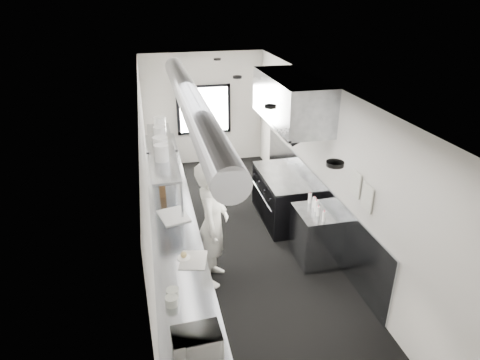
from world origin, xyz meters
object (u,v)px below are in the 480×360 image
deli_tub_a (172,301)px  plate_stack_d (160,126)px  far_work_table (162,160)px  line_cook (212,224)px  range (283,197)px  squeeze_bottle_c (316,206)px  exhaust_hood (291,100)px  deli_tub_b (173,293)px  pass_shelf (162,150)px  squeeze_bottle_a (324,216)px  squeeze_bottle_b (318,211)px  cutting_board (174,216)px  knife_block (162,188)px  microwave (197,343)px  squeeze_bottle_e (310,198)px  plate_stack_b (160,146)px  squeeze_bottle_d (314,202)px  prep_counter (176,246)px  plate_stack_a (162,153)px  small_plate (184,258)px  bottle_station (316,235)px  plate_stack_c (160,135)px

deli_tub_a → plate_stack_d: plate_stack_d is taller
far_work_table → line_cook: size_ratio=0.60×
range → squeeze_bottle_c: squeeze_bottle_c is taller
exhaust_hood → deli_tub_b: bearing=-129.3°
pass_shelf → far_work_table: pass_shelf is taller
squeeze_bottle_a → squeeze_bottle_b: squeeze_bottle_a is taller
cutting_board → knife_block: knife_block is taller
range → deli_tub_a: deli_tub_a is taller
microwave → squeeze_bottle_e: size_ratio=2.53×
deli_tub_b → plate_stack_b: size_ratio=0.47×
knife_block → squeeze_bottle_d: bearing=-22.4°
knife_block → plate_stack_b: plate_stack_b is taller
prep_counter → squeeze_bottle_a: squeeze_bottle_a is taller
plate_stack_a → plate_stack_d: bearing=88.1°
microwave → cutting_board: bearing=87.7°
pass_shelf → far_work_table: size_ratio=2.50×
small_plate → squeeze_bottle_a: size_ratio=1.08×
squeeze_bottle_c → squeeze_bottle_d: squeeze_bottle_c is taller
bottle_station → deli_tub_b: size_ratio=5.90×
bottle_station → squeeze_bottle_c: (-0.03, 0.02, 0.55)m
plate_stack_a → bottle_station: bearing=-24.8°
deli_tub_b → far_work_table: bearing=88.4°
squeeze_bottle_e → squeeze_bottle_d: bearing=-87.0°
deli_tub_a → cutting_board: deli_tub_a is taller
small_plate → bottle_station: bearing=19.4°
exhaust_hood → deli_tub_b: (-2.40, -2.93, -1.44)m
range → far_work_table: size_ratio=1.33×
plate_stack_c → squeeze_bottle_c: size_ratio=1.68×
bottle_station → squeeze_bottle_e: (-0.02, 0.31, 0.54)m
bottle_station → microwave: size_ratio=2.03×
bottle_station → cutting_board: bearing=170.9°
deli_tub_a → microwave: bearing=-75.8°
squeeze_bottle_a → plate_stack_d: bearing=129.5°
plate_stack_b → squeeze_bottle_d: size_ratio=1.81×
deli_tub_b → cutting_board: deli_tub_b is taller
squeeze_bottle_d → range: bearing=94.6°
exhaust_hood → squeeze_bottle_b: size_ratio=13.82×
squeeze_bottle_e → exhaust_hood: bearing=91.8°
plate_stack_a → squeeze_bottle_a: bearing=-30.7°
range → squeeze_bottle_a: (0.08, -1.70, 0.51)m
bottle_station → deli_tub_a: (-2.47, -1.66, 0.50)m
deli_tub_b → knife_block: knife_block is taller
line_cook → squeeze_bottle_a: (1.72, -0.14, -0.01)m
pass_shelf → squeeze_bottle_c: pass_shelf is taller
squeeze_bottle_b → prep_counter: bearing=171.9°
exhaust_hood → squeeze_bottle_e: bearing=-88.2°
line_cook → squeeze_bottle_d: 1.77m
range → microwave: microwave is taller
plate_stack_d → squeeze_bottle_a: (2.30, -2.79, -0.76)m
microwave → exhaust_hood: bearing=57.3°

